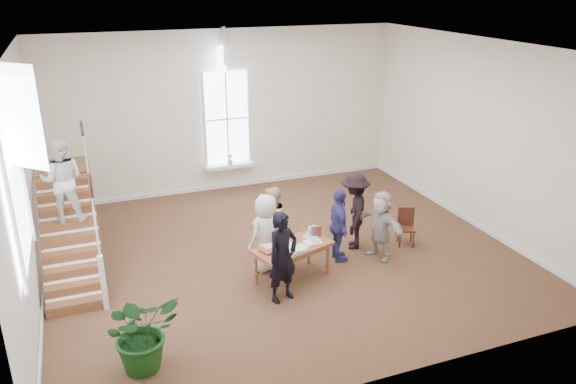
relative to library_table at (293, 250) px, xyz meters
name	(u,v)px	position (x,y,z in m)	size (l,w,h in m)	color
ground	(282,252)	(0.21, 1.16, -0.66)	(10.00, 10.00, 0.00)	#4B331D
room_shell	(230,175)	(0.21, 5.56, -0.26)	(10.49, 10.00, 10.00)	white
staircase	(66,200)	(-4.13, 1.91, 0.96)	(1.10, 4.10, 2.92)	brown
library_table	(293,250)	(0.00, 0.00, 0.00)	(1.76, 1.25, 0.81)	brown
police_officer	(283,257)	(-0.45, -0.65, 0.23)	(0.65, 0.43, 1.80)	black
elderly_woman	(266,233)	(-0.35, 0.60, 0.17)	(0.81, 0.53, 1.67)	silver
person_yellow	(272,223)	(-0.05, 1.10, 0.14)	(0.78, 0.61, 1.61)	tan
woman_cluster_a	(339,225)	(1.23, 0.42, 0.16)	(0.96, 0.40, 1.64)	navy
woman_cluster_b	(354,211)	(1.83, 0.87, 0.22)	(1.15, 0.66, 1.78)	black
woman_cluster_c	(380,225)	(2.13, 0.22, 0.11)	(1.43, 0.46, 1.54)	#BBB0A8
floor_plant	(142,332)	(-3.19, -1.73, -0.01)	(1.17, 1.01, 1.30)	#133C13
side_chair	(406,225)	(3.03, 0.59, -0.19)	(0.49, 0.49, 0.86)	#351C0E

